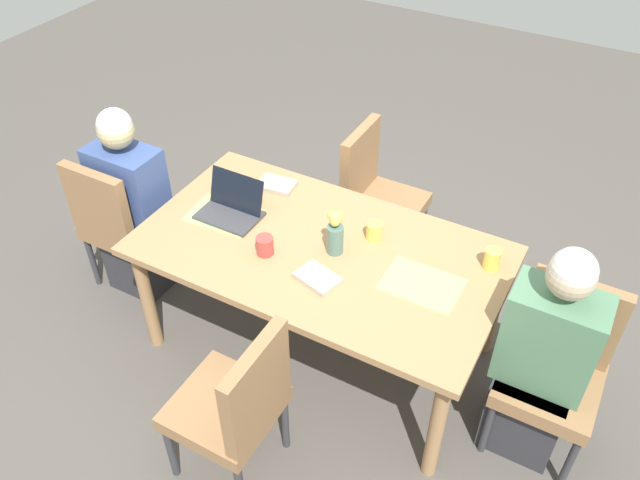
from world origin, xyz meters
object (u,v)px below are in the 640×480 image
Objects in this scene: dining_table at (320,259)px; coffee_mug_centre_left at (265,245)px; laptop_head_right_left_mid at (232,208)px; book_blue_cover at (277,185)px; person_head_left_left_near at (541,364)px; chair_near_left_far at (376,191)px; person_head_right_left_mid at (135,212)px; coffee_mug_near_left at (492,259)px; chair_far_right_near at (237,403)px; chair_head_right_left_mid at (119,220)px; flower_vase at (335,231)px; chair_head_left_left_near at (557,361)px; book_red_cover at (318,278)px; coffee_mug_near_right at (374,231)px.

coffee_mug_centre_left is (0.22, 0.16, 0.13)m from dining_table.
laptop_head_right_left_mid is 0.33m from book_blue_cover.
person_head_left_left_near reaches higher than chair_near_left_far.
person_head_right_left_mid reaches higher than coffee_mug_near_left.
dining_table is 1.15m from person_head_left_left_near.
person_head_right_left_mid is 2.03m from coffee_mug_near_left.
coffee_mug_near_left is at bearing -123.71° from chair_far_right_near.
person_head_left_left_near reaches higher than coffee_mug_near_left.
chair_head_right_left_mid is at bearing 10.55° from coffee_mug_near_left.
chair_near_left_far is 2.81× the size of laptop_head_right_left_mid.
coffee_mug_near_left is at bearing -160.11° from flower_vase.
dining_table is at bearing 10.77° from flower_vase.
chair_head_right_left_mid is 1.00× the size of chair_far_right_near.
coffee_mug_centre_left is (-1.05, 0.05, 0.28)m from chair_head_right_left_mid.
chair_head_right_left_mid is 2.81× the size of laptop_head_right_left_mid.
chair_head_right_left_mid is (2.47, 0.18, 0.00)m from chair_head_left_left_near.
laptop_head_right_left_mid is at bearing 62.36° from chair_near_left_far.
chair_head_right_left_mid is (1.27, 0.11, -0.16)m from dining_table.
chair_near_left_far is (-1.12, -0.90, -0.03)m from person_head_right_left_mid.
flower_vase is at bearing -148.56° from coffee_mug_centre_left.
coffee_mug_centre_left is at bearing 151.47° from laptop_head_right_left_mid.
coffee_mug_centre_left is (1.42, 0.23, 0.28)m from chair_head_left_left_near.
chair_head_left_left_near and chair_far_right_near have the same top height.
book_red_cover reaches higher than dining_table.
person_head_left_left_near is 3.73× the size of laptop_head_right_left_mid.
person_head_left_left_near is 1.33× the size of chair_head_right_left_mid.
coffee_mug_near_left is at bearing -160.95° from dining_table.
person_head_right_left_mid reaches higher than chair_head_right_left_mid.
chair_near_left_far is at bearing -131.12° from book_blue_cover.
chair_far_right_near reaches higher than book_blue_cover.
chair_far_right_near is (1.15, 0.89, 0.00)m from chair_head_left_left_near.
chair_far_right_near is 0.92m from flower_vase.
chair_head_right_left_mid is at bearing 39.47° from chair_near_left_far.
coffee_mug_near_left is 0.83m from book_red_cover.
coffee_mug_centre_left is at bearing 172.76° from person_head_right_left_mid.
coffee_mug_centre_left is at bearing 31.44° from flower_vase.
coffee_mug_near_right is (-0.15, -1.03, 0.28)m from chair_far_right_near.
dining_table is 9.05× the size of book_blue_cover.
person_head_right_left_mid is at bearing 19.75° from book_blue_cover.
coffee_mug_centre_left is at bearing 6.46° from person_head_left_left_near.
person_head_left_left_near is at bearing -179.33° from person_head_right_left_mid.
flower_vase is at bearing -177.70° from person_head_right_left_mid.
coffee_mug_near_left is (-2.05, -0.38, 0.29)m from chair_head_right_left_mid.
chair_head_left_left_near reaches higher than coffee_mug_near_right.
chair_head_left_left_near is at bearing -128.76° from person_head_left_left_near.
chair_far_right_near is 1.35m from coffee_mug_near_left.
chair_head_right_left_mid is at bearing 9.35° from laptop_head_right_left_mid.
flower_vase reaches higher than laptop_head_right_left_mid.
chair_head_left_left_near is 1.46m from coffee_mug_centre_left.
chair_head_right_left_mid is 0.80m from laptop_head_right_left_mid.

